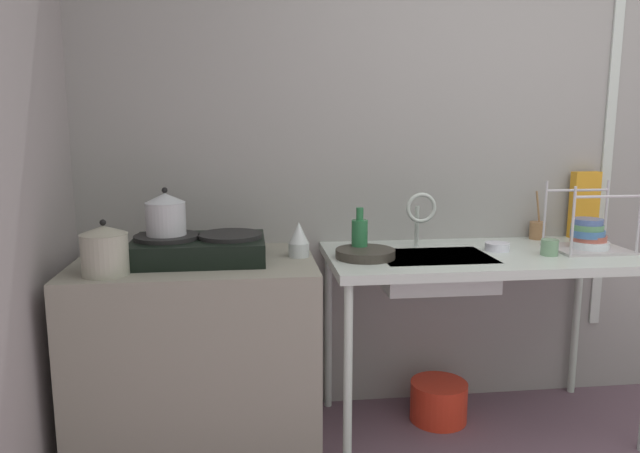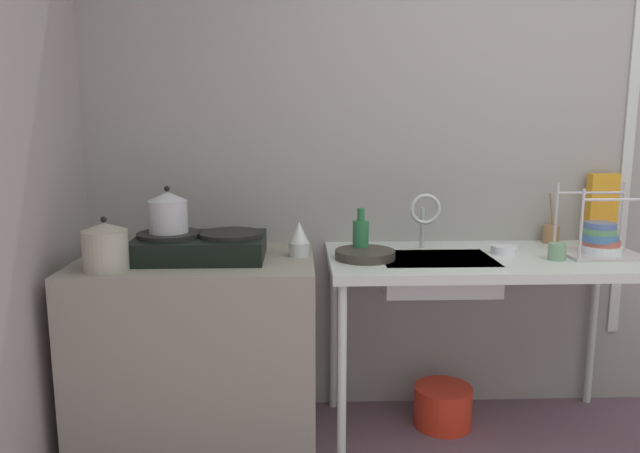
# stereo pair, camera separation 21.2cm
# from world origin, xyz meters

# --- Properties ---
(wall_back) EXTENTS (5.22, 0.10, 2.44)m
(wall_back) POSITION_xyz_m (0.00, 1.73, 1.22)
(wall_back) COLOR gray
(wall_back) RESTS_ON ground
(wall_metal_strip) EXTENTS (0.05, 0.01, 1.95)m
(wall_metal_strip) POSITION_xyz_m (0.39, 1.67, 1.34)
(wall_metal_strip) COLOR silver
(counter_concrete) EXTENTS (1.01, 0.66, 0.84)m
(counter_concrete) POSITION_xyz_m (-1.65, 1.35, 0.42)
(counter_concrete) COLOR gray
(counter_concrete) RESTS_ON ground
(counter_sink) EXTENTS (1.38, 0.66, 0.84)m
(counter_sink) POSITION_xyz_m (-0.38, 1.35, 0.78)
(counter_sink) COLOR silver
(counter_sink) RESTS_ON ground
(stove) EXTENTS (0.55, 0.38, 0.11)m
(stove) POSITION_xyz_m (-1.63, 1.35, 0.89)
(stove) COLOR black
(stove) RESTS_ON counter_concrete
(pot_on_left_burner) EXTENTS (0.17, 0.17, 0.20)m
(pot_on_left_burner) POSITION_xyz_m (-1.76, 1.35, 1.04)
(pot_on_left_burner) COLOR silver
(pot_on_left_burner) RESTS_ON stove
(pot_beside_stove) EXTENTS (0.18, 0.18, 0.21)m
(pot_beside_stove) POSITION_xyz_m (-1.96, 1.15, 0.93)
(pot_beside_stove) COLOR #A2A18E
(pot_beside_stove) RESTS_ON counter_concrete
(percolator) EXTENTS (0.09, 0.09, 0.15)m
(percolator) POSITION_xyz_m (-1.20, 1.37, 0.91)
(percolator) COLOR silver
(percolator) RESTS_ON counter_concrete
(sink_basin) EXTENTS (0.48, 0.34, 0.13)m
(sink_basin) POSITION_xyz_m (-0.61, 1.31, 0.77)
(sink_basin) COLOR silver
(sink_basin) RESTS_ON counter_sink
(faucet) EXTENTS (0.14, 0.08, 0.26)m
(faucet) POSITION_xyz_m (-0.64, 1.46, 1.01)
(faucet) COLOR silver
(faucet) RESTS_ON counter_sink
(frying_pan) EXTENTS (0.26, 0.26, 0.04)m
(frying_pan) POSITION_xyz_m (-0.92, 1.31, 0.86)
(frying_pan) COLOR #38342C
(frying_pan) RESTS_ON counter_sink
(dish_rack) EXTENTS (0.33, 0.26, 0.31)m
(dish_rack) POSITION_xyz_m (0.11, 1.34, 0.90)
(dish_rack) COLOR #BFBAC2
(dish_rack) RESTS_ON counter_sink
(cup_by_rack) EXTENTS (0.07, 0.07, 0.07)m
(cup_by_rack) POSITION_xyz_m (-0.11, 1.26, 0.87)
(cup_by_rack) COLOR gray
(cup_by_rack) RESTS_ON counter_sink
(small_bowl_on_drainboard) EXTENTS (0.11, 0.11, 0.04)m
(small_bowl_on_drainboard) POSITION_xyz_m (-0.30, 1.38, 0.86)
(small_bowl_on_drainboard) COLOR white
(small_bowl_on_drainboard) RESTS_ON counter_sink
(bottle_by_sink) EXTENTS (0.07, 0.07, 0.21)m
(bottle_by_sink) POSITION_xyz_m (-0.94, 1.38, 0.92)
(bottle_by_sink) COLOR #286F3F
(bottle_by_sink) RESTS_ON counter_sink
(cereal_box) EXTENTS (0.15, 0.06, 0.33)m
(cereal_box) POSITION_xyz_m (0.26, 1.63, 1.00)
(cereal_box) COLOR orange
(cereal_box) RESTS_ON counter_sink
(utensil_jar) EXTENTS (0.08, 0.08, 0.24)m
(utensil_jar) POSITION_xyz_m (0.01, 1.62, 0.89)
(utensil_jar) COLOR #9A6D45
(utensil_jar) RESTS_ON counter_sink
(bucket_on_floor) EXTENTS (0.27, 0.27, 0.19)m
(bucket_on_floor) POSITION_xyz_m (-0.53, 1.43, 0.09)
(bucket_on_floor) COLOR red
(bucket_on_floor) RESTS_ON ground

